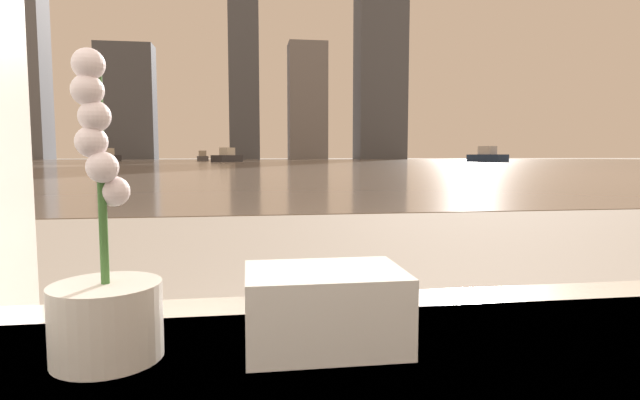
% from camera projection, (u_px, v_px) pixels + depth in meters
% --- Properties ---
extents(potted_orchid, '(0.16, 0.16, 0.44)m').
position_uv_depth(potted_orchid, '(105.00, 290.00, 0.72)').
color(potted_orchid, silver).
rests_on(potted_orchid, bathtub).
extents(towel_stack, '(0.24, 0.17, 0.12)m').
position_uv_depth(towel_stack, '(325.00, 307.00, 0.78)').
color(towel_stack, white).
rests_on(towel_stack, bathtub).
extents(harbor_water, '(180.00, 110.00, 0.01)m').
position_uv_depth(harbor_water, '(249.00, 162.00, 61.18)').
color(harbor_water, gray).
rests_on(harbor_water, ground_plane).
extents(harbor_boat_0, '(3.01, 5.51, 1.96)m').
position_uv_depth(harbor_boat_0, '(107.00, 157.00, 74.45)').
color(harbor_boat_0, '#2D2D33').
rests_on(harbor_boat_0, harbor_water).
extents(harbor_boat_1, '(3.85, 5.97, 2.12)m').
position_uv_depth(harbor_boat_1, '(487.00, 156.00, 67.61)').
color(harbor_boat_1, navy).
rests_on(harbor_boat_1, harbor_water).
extents(harbor_boat_2, '(4.20, 5.27, 1.92)m').
position_uv_depth(harbor_boat_2, '(227.00, 157.00, 67.32)').
color(harbor_boat_2, '#2D2D33').
rests_on(harbor_boat_2, harbor_water).
extents(harbor_boat_3, '(2.20, 4.57, 1.64)m').
position_uv_depth(harbor_boat_3, '(203.00, 157.00, 80.46)').
color(harbor_boat_3, '#4C4C51').
rests_on(harbor_boat_3, harbor_water).
extents(skyline_tower_0, '(7.40, 7.53, 66.88)m').
position_uv_depth(skyline_tower_0, '(24.00, 3.00, 106.63)').
color(skyline_tower_0, slate).
rests_on(skyline_tower_0, ground_plane).
extents(skyline_tower_1, '(12.22, 6.15, 25.46)m').
position_uv_depth(skyline_tower_1, '(127.00, 102.00, 111.39)').
color(skyline_tower_1, '#4C515B').
rests_on(skyline_tower_1, ground_plane).
extents(skyline_tower_2, '(6.76, 8.03, 65.94)m').
position_uv_depth(skyline_tower_2, '(243.00, 14.00, 113.35)').
color(skyline_tower_2, '#4C515B').
rests_on(skyline_tower_2, ground_plane).
extents(skyline_tower_3, '(8.87, 7.12, 26.93)m').
position_uv_depth(skyline_tower_3, '(307.00, 102.00, 117.20)').
color(skyline_tower_3, slate).
rests_on(skyline_tower_3, ground_plane).
extents(skyline_tower_4, '(11.34, 8.76, 45.59)m').
position_uv_depth(skyline_tower_4, '(380.00, 63.00, 118.91)').
color(skyline_tower_4, '#4C515B').
rests_on(skyline_tower_4, ground_plane).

